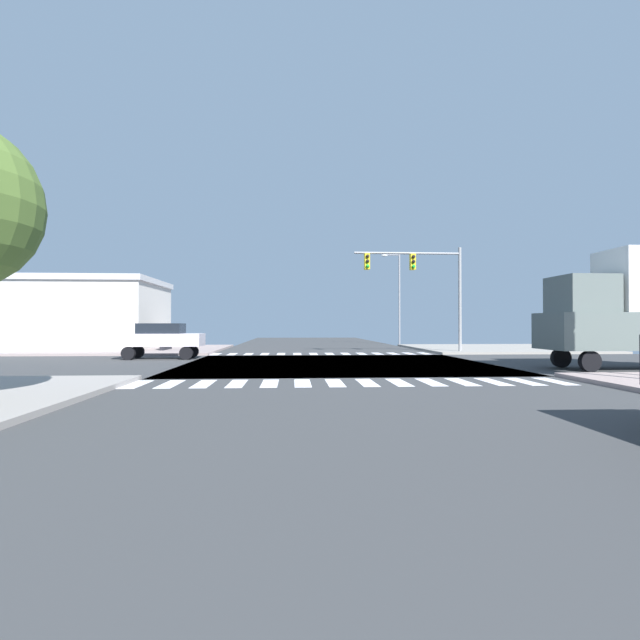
{
  "coord_description": "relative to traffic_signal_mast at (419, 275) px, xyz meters",
  "views": [
    {
      "loc": [
        -2.07,
        -21.64,
        1.78
      ],
      "look_at": [
        -0.09,
        11.5,
        2.15
      ],
      "focal_mm": 26.17,
      "sensor_mm": 36.0,
      "label": 1
    }
  ],
  "objects": [
    {
      "name": "sidewalk_corner_ne",
      "position": [
        7.04,
        4.7,
        -4.91
      ],
      "size": [
        12.0,
        12.0,
        0.14
      ],
      "color": "gray",
      "rests_on": "ground"
    },
    {
      "name": "traffic_signal_mast",
      "position": [
        0.0,
        0.0,
        0.0
      ],
      "size": [
        6.86,
        0.55,
        6.73
      ],
      "color": "gray",
      "rests_on": "ground"
    },
    {
      "name": "sedan_farside_1",
      "position": [
        -14.95,
        -3.8,
        -3.86
      ],
      "size": [
        4.3,
        1.8,
        1.88
      ],
      "rotation": [
        0.0,
        0.0,
        4.71
      ],
      "color": "black",
      "rests_on": "ground"
    },
    {
      "name": "street_lamp",
      "position": [
        1.62,
        13.49,
        -0.0
      ],
      "size": [
        1.78,
        0.32,
        8.36
      ],
      "color": "gray",
      "rests_on": "ground"
    },
    {
      "name": "sidewalk_corner_nw",
      "position": [
        -18.96,
        4.7,
        -4.91
      ],
      "size": [
        12.0,
        12.0,
        0.14
      ],
      "color": "gray",
      "rests_on": "ground"
    },
    {
      "name": "ground",
      "position": [
        -5.96,
        -7.3,
        -5.0
      ],
      "size": [
        90.0,
        90.0,
        0.05
      ],
      "color": "#363839"
    },
    {
      "name": "bank_building",
      "position": [
        -25.82,
        6.01,
        -2.4
      ],
      "size": [
        17.43,
        8.47,
        5.13
      ],
      "color": "beige",
      "rests_on": "ground"
    },
    {
      "name": "crosswalk_near",
      "position": [
        -6.21,
        -14.6,
        -4.97
      ],
      "size": [
        13.5,
        2.0,
        0.01
      ],
      "color": "silver",
      "rests_on": "ground"
    },
    {
      "name": "crosswalk_far",
      "position": [
        -6.21,
        -0.0,
        -4.97
      ],
      "size": [
        13.5,
        2.0,
        0.01
      ],
      "color": "silver",
      "rests_on": "ground"
    },
    {
      "name": "box_truck_crossing_1",
      "position": [
        6.02,
        -10.8,
        -2.41
      ],
      "size": [
        7.2,
        2.4,
        4.85
      ],
      "rotation": [
        0.0,
        0.0,
        1.57
      ],
      "color": "black",
      "rests_on": "ground"
    }
  ]
}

